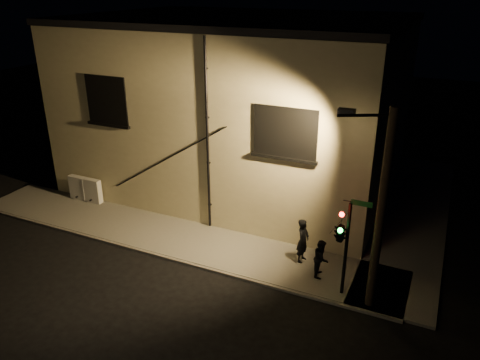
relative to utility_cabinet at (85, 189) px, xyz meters
The scene contains 8 objects.
ground 9.21m from the utility_cabinet, 17.10° to the right, with size 90.00×90.00×0.00m, color black.
sidewalk 10.16m from the utility_cabinet, ahead, with size 21.00×16.00×0.12m.
building 9.30m from the utility_cabinet, 47.45° to the left, with size 16.20×12.23×8.80m.
utility_cabinet is the anchor object (origin of this frame).
pedestrian_a 11.67m from the utility_cabinet, ahead, with size 0.66×0.44×1.82m, color black.
pedestrian_b 12.65m from the utility_cabinet, ahead, with size 0.72×0.56×1.49m, color black.
traffic_signal 13.69m from the utility_cabinet, ahead, with size 1.28×2.18×3.70m.
streetlamp_pole 14.98m from the utility_cabinet, ahead, with size 2.02×1.39×7.07m.
Camera 1 is at (7.29, -13.48, 10.40)m, focal length 35.00 mm.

